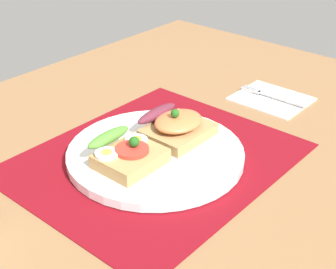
{
  "coord_description": "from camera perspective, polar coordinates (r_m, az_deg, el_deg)",
  "views": [
    {
      "loc": [
        -49.55,
        -45.19,
        42.49
      ],
      "look_at": [
        3.0,
        0.0,
        3.25
      ],
      "focal_mm": 53.9,
      "sensor_mm": 36.0,
      "label": 1
    }
  ],
  "objects": [
    {
      "name": "ground_plane",
      "position": [
        0.8,
        -1.4,
        -3.82
      ],
      "size": [
        120.0,
        90.0,
        3.2
      ],
      "primitive_type": "cube",
      "color": "olive"
    },
    {
      "name": "placemat",
      "position": [
        0.79,
        -1.41,
        -2.76
      ],
      "size": [
        41.77,
        34.96,
        0.3
      ],
      "primitive_type": "cube",
      "color": "maroon",
      "rests_on": "ground_plane"
    },
    {
      "name": "plate",
      "position": [
        0.79,
        -1.42,
        -2.22
      ],
      "size": [
        27.68,
        27.68,
        1.45
      ],
      "primitive_type": "cylinder",
      "color": "white",
      "rests_on": "placemat"
    },
    {
      "name": "sandwich_egg_tomato",
      "position": [
        0.75,
        -4.74,
        -2.16
      ],
      "size": [
        9.3,
        9.33,
        4.33
      ],
      "color": "#AD864F",
      "rests_on": "plate"
    },
    {
      "name": "sandwich_salmon",
      "position": [
        0.81,
        0.92,
        0.99
      ],
      "size": [
        10.49,
        10.09,
        5.3
      ],
      "color": "#A5834E",
      "rests_on": "plate"
    },
    {
      "name": "napkin",
      "position": [
        1.0,
        11.61,
        4.03
      ],
      "size": [
        11.75,
        13.58,
        0.6
      ],
      "primitive_type": "cube",
      "color": "white",
      "rests_on": "ground_plane"
    },
    {
      "name": "fork",
      "position": [
        1.0,
        11.54,
        4.33
      ],
      "size": [
        1.62,
        13.81,
        0.32
      ],
      "color": "#B7B7BC",
      "rests_on": "napkin"
    }
  ]
}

